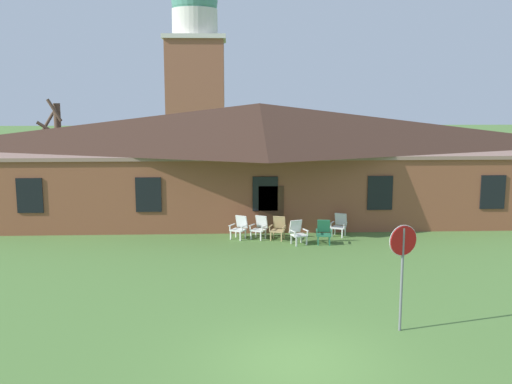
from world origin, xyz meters
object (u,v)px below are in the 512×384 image
(lawn_chair_far_side, at_px, (339,224))
(lawn_chair_by_porch, at_px, (240,227))
(lawn_chair_near_door, at_px, (260,227))
(stop_sign, at_px, (403,256))
(lawn_chair_left_end, at_px, (278,228))
(lawn_chair_middle, at_px, (298,232))
(lawn_chair_right_end, at_px, (324,231))

(lawn_chair_far_side, bearing_deg, lawn_chair_by_porch, -175.99)
(lawn_chair_near_door, relative_size, lawn_chair_far_side, 1.00)
(stop_sign, relative_size, lawn_chair_left_end, 2.92)
(lawn_chair_left_end, bearing_deg, lawn_chair_far_side, 11.04)
(lawn_chair_middle, relative_size, lawn_chair_far_side, 1.00)
(lawn_chair_by_porch, bearing_deg, lawn_chair_left_end, -7.77)
(lawn_chair_middle, bearing_deg, lawn_chair_far_side, 34.13)
(lawn_chair_by_porch, height_order, lawn_chair_left_end, same)
(lawn_chair_left_end, relative_size, lawn_chair_far_side, 1.00)
(lawn_chair_right_end, bearing_deg, lawn_chair_middle, -179.56)
(lawn_chair_left_end, distance_m, lawn_chair_far_side, 2.73)
(lawn_chair_far_side, bearing_deg, lawn_chair_near_door, -174.19)
(lawn_chair_middle, height_order, lawn_chair_right_end, same)
(lawn_chair_by_porch, distance_m, lawn_chair_left_end, 1.64)
(stop_sign, distance_m, lawn_chair_near_door, 10.62)
(stop_sign, distance_m, lawn_chair_by_porch, 10.95)
(lawn_chair_by_porch, relative_size, lawn_chair_left_end, 1.00)
(stop_sign, bearing_deg, lawn_chair_near_door, 107.29)
(lawn_chair_by_porch, relative_size, lawn_chair_far_side, 1.00)
(lawn_chair_by_porch, xyz_separation_m, lawn_chair_right_end, (3.41, -1.02, 0.00))
(stop_sign, xyz_separation_m, lawn_chair_near_door, (-3.13, 10.04, -1.50))
(lawn_chair_near_door, distance_m, lawn_chair_far_side, 3.47)
(lawn_chair_left_end, height_order, lawn_chair_far_side, same)
(lawn_chair_by_porch, xyz_separation_m, lawn_chair_left_end, (1.62, -0.22, 0.00))
(lawn_chair_middle, distance_m, lawn_chair_far_side, 2.37)
(stop_sign, xyz_separation_m, lawn_chair_far_side, (0.33, 10.39, -1.50))
(stop_sign, height_order, lawn_chair_far_side, stop_sign)
(lawn_chair_near_door, bearing_deg, lawn_chair_middle, -33.14)
(stop_sign, bearing_deg, lawn_chair_far_side, 88.18)
(lawn_chair_middle, bearing_deg, lawn_chair_left_end, 131.88)
(lawn_chair_near_door, height_order, lawn_chair_left_end, same)
(stop_sign, height_order, lawn_chair_near_door, stop_sign)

